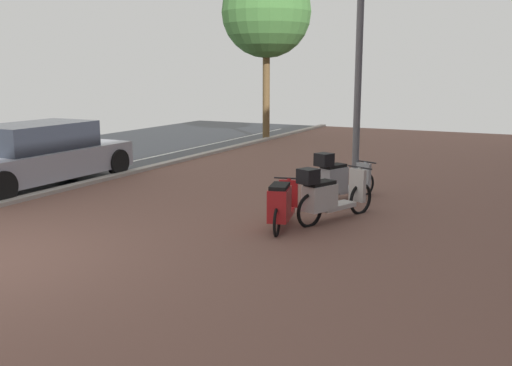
{
  "coord_description": "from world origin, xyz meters",
  "views": [
    {
      "loc": [
        6.61,
        -4.82,
        2.5
      ],
      "look_at": [
        3.08,
        2.25,
        0.96
      ],
      "focal_mm": 40.72,
      "sensor_mm": 36.0,
      "label": 1
    }
  ],
  "objects_px": {
    "lamp_post": "(359,40)",
    "scooter_far": "(338,179)",
    "parked_car_near": "(38,155)",
    "scooter_mid": "(281,204)",
    "street_tree": "(266,13)",
    "scooter_near": "(328,196)"
  },
  "relations": [
    {
      "from": "scooter_near",
      "to": "parked_car_near",
      "type": "distance_m",
      "value": 6.87
    },
    {
      "from": "scooter_mid",
      "to": "scooter_far",
      "type": "height_order",
      "value": "scooter_far"
    },
    {
      "from": "scooter_mid",
      "to": "street_tree",
      "type": "xyz_separation_m",
      "value": [
        -5.52,
        10.94,
        4.08
      ]
    },
    {
      "from": "scooter_near",
      "to": "parked_car_near",
      "type": "relative_size",
      "value": 0.4
    },
    {
      "from": "scooter_mid",
      "to": "scooter_far",
      "type": "bearing_deg",
      "value": 85.66
    },
    {
      "from": "scooter_far",
      "to": "street_tree",
      "type": "bearing_deg",
      "value": 123.34
    },
    {
      "from": "scooter_mid",
      "to": "scooter_near",
      "type": "bearing_deg",
      "value": 54.74
    },
    {
      "from": "scooter_near",
      "to": "street_tree",
      "type": "distance_m",
      "value": 12.52
    },
    {
      "from": "scooter_mid",
      "to": "scooter_far",
      "type": "xyz_separation_m",
      "value": [
        0.17,
        2.29,
        0.05
      ]
    },
    {
      "from": "scooter_near",
      "to": "scooter_mid",
      "type": "height_order",
      "value": "scooter_near"
    },
    {
      "from": "parked_car_near",
      "to": "lamp_post",
      "type": "distance_m",
      "value": 7.36
    },
    {
      "from": "parked_car_near",
      "to": "lamp_post",
      "type": "xyz_separation_m",
      "value": [
        6.6,
        2.16,
        2.44
      ]
    },
    {
      "from": "scooter_near",
      "to": "parked_car_near",
      "type": "height_order",
      "value": "parked_car_near"
    },
    {
      "from": "scooter_mid",
      "to": "lamp_post",
      "type": "xyz_separation_m",
      "value": [
        0.25,
        3.13,
        2.69
      ]
    },
    {
      "from": "scooter_mid",
      "to": "lamp_post",
      "type": "distance_m",
      "value": 4.13
    },
    {
      "from": "lamp_post",
      "to": "scooter_far",
      "type": "bearing_deg",
      "value": -95.2
    },
    {
      "from": "scooter_far",
      "to": "lamp_post",
      "type": "height_order",
      "value": "lamp_post"
    },
    {
      "from": "parked_car_near",
      "to": "lamp_post",
      "type": "bearing_deg",
      "value": 18.12
    },
    {
      "from": "scooter_mid",
      "to": "lamp_post",
      "type": "height_order",
      "value": "lamp_post"
    },
    {
      "from": "scooter_mid",
      "to": "parked_car_near",
      "type": "height_order",
      "value": "parked_car_near"
    },
    {
      "from": "scooter_near",
      "to": "parked_car_near",
      "type": "xyz_separation_m",
      "value": [
        -6.87,
        0.23,
        0.19
      ]
    },
    {
      "from": "scooter_mid",
      "to": "parked_car_near",
      "type": "distance_m",
      "value": 6.42
    }
  ]
}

